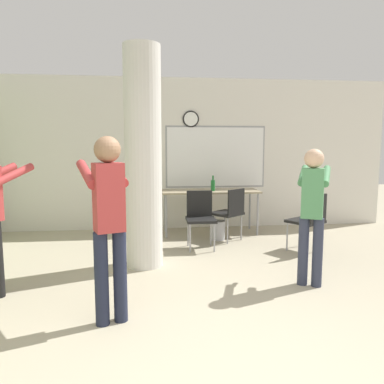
% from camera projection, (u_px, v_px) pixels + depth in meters
% --- Properties ---
extents(wall_back, '(8.00, 0.15, 2.80)m').
position_uv_depth(wall_back, '(181.00, 154.00, 7.05)').
color(wall_back, silver).
rests_on(wall_back, ground_plane).
extents(support_pillar, '(0.47, 0.47, 2.80)m').
position_uv_depth(support_pillar, '(143.00, 159.00, 4.76)').
color(support_pillar, silver).
rests_on(support_pillar, ground_plane).
extents(folding_table, '(1.71, 0.64, 0.77)m').
position_uv_depth(folding_table, '(210.00, 193.00, 6.64)').
color(folding_table, tan).
rests_on(folding_table, ground_plane).
extents(bottle_on_table, '(0.07, 0.07, 0.27)m').
position_uv_depth(bottle_on_table, '(213.00, 185.00, 6.53)').
color(bottle_on_table, '#1E6B2D').
rests_on(bottle_on_table, folding_table).
extents(waste_bin, '(0.26, 0.26, 0.32)m').
position_uv_depth(waste_bin, '(217.00, 230.00, 6.26)').
color(waste_bin, '#B2B2B7').
rests_on(waste_bin, ground_plane).
extents(chair_mid_room, '(0.61, 0.61, 0.87)m').
position_uv_depth(chair_mid_room, '(310.00, 218.00, 5.48)').
color(chair_mid_room, black).
rests_on(chair_mid_room, ground_plane).
extents(chair_table_right, '(0.62, 0.62, 0.87)m').
position_uv_depth(chair_table_right, '(230.00, 210.00, 6.12)').
color(chair_table_right, black).
rests_on(chair_table_right, ground_plane).
extents(chair_table_front, '(0.45, 0.45, 0.87)m').
position_uv_depth(chair_table_front, '(200.00, 215.00, 5.71)').
color(chair_table_front, black).
rests_on(chair_table_front, ground_plane).
extents(person_playing_front, '(0.51, 0.66, 1.65)m').
position_uv_depth(person_playing_front, '(108.00, 215.00, 3.24)').
color(person_playing_front, '#1E2338').
rests_on(person_playing_front, ground_plane).
extents(person_playing_side, '(0.52, 0.64, 1.53)m').
position_uv_depth(person_playing_side, '(312.00, 206.00, 4.14)').
color(person_playing_side, '#2D3347').
rests_on(person_playing_side, ground_plane).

